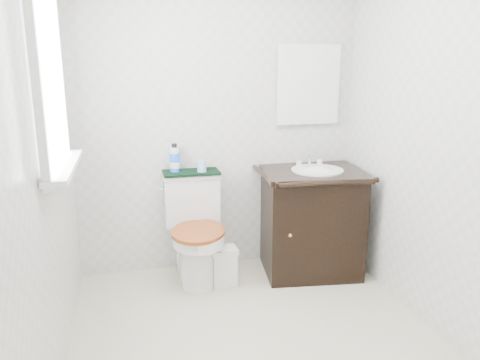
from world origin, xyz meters
name	(u,v)px	position (x,y,z in m)	size (l,w,h in m)	color
floor	(259,343)	(0.00, 0.00, 0.00)	(2.40, 2.40, 0.00)	beige
wall_back	(218,119)	(0.00, 1.20, 1.20)	(2.40, 2.40, 0.00)	silver
wall_front	(375,213)	(0.00, -1.20, 1.20)	(2.40, 2.40, 0.00)	silver
wall_left	(40,153)	(-1.10, 0.00, 1.20)	(2.40, 2.40, 0.00)	silver
wall_right	(442,137)	(1.10, 0.00, 1.20)	(2.40, 2.40, 0.00)	silver
window	(48,77)	(-1.07, 0.25, 1.55)	(0.02, 0.70, 0.90)	white
mirror	(308,85)	(0.72, 1.18, 1.45)	(0.50, 0.02, 0.60)	silver
toilet	(195,235)	(-0.24, 0.97, 0.35)	(0.46, 0.66, 0.80)	silver
vanity	(311,218)	(0.67, 0.90, 0.43)	(0.83, 0.73, 0.92)	black
trash_bin	(224,266)	(-0.05, 0.80, 0.15)	(0.21, 0.17, 0.29)	silver
towel	(191,172)	(-0.24, 1.09, 0.81)	(0.43, 0.22, 0.02)	black
mouthwash_bottle	(175,159)	(-0.36, 1.11, 0.92)	(0.07, 0.07, 0.21)	blue
cup	(202,166)	(-0.16, 1.06, 0.86)	(0.07, 0.07, 0.09)	#7CA5CB
soap_bar	(308,166)	(0.67, 1.00, 0.83)	(0.06, 0.04, 0.02)	#1A7081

